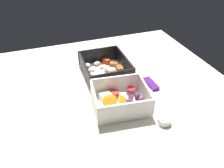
# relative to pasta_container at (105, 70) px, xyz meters

# --- Properties ---
(table_surface) EXTENTS (0.80, 0.80, 0.02)m
(table_surface) POSITION_rel_pasta_container_xyz_m (0.10, -0.00, -0.03)
(table_surface) COLOR beige
(table_surface) RESTS_ON ground
(pasta_container) EXTENTS (0.18, 0.15, 0.06)m
(pasta_container) POSITION_rel_pasta_container_xyz_m (0.00, 0.00, 0.00)
(pasta_container) COLOR white
(pasta_container) RESTS_ON table_surface
(fruit_bowl) EXTENTS (0.15, 0.17, 0.06)m
(fruit_bowl) POSITION_rel_pasta_container_xyz_m (0.18, -0.01, 0.00)
(fruit_bowl) COLOR white
(fruit_bowl) RESTS_ON table_surface
(candy_bar) EXTENTS (0.07, 0.03, 0.01)m
(candy_bar) POSITION_rel_pasta_container_xyz_m (0.11, 0.12, -0.01)
(candy_bar) COLOR #51197A
(candy_bar) RESTS_ON table_surface
(paper_cup_liner) EXTENTS (0.04, 0.04, 0.02)m
(paper_cup_liner) POSITION_rel_pasta_container_xyz_m (0.28, 0.08, -0.01)
(paper_cup_liner) COLOR white
(paper_cup_liner) RESTS_ON table_surface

